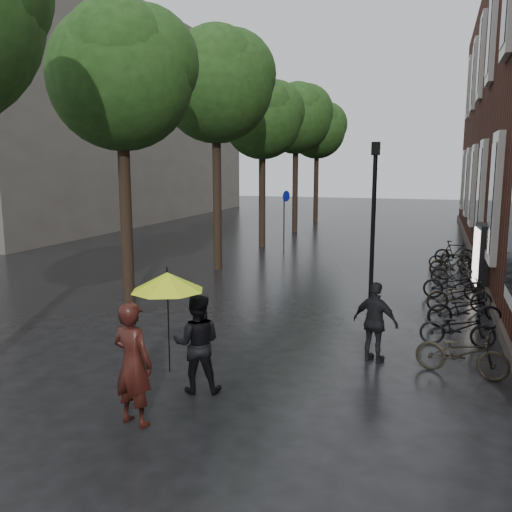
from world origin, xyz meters
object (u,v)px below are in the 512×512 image
at_px(ad_lightbox, 481,258).
at_px(lamp_post, 374,205).
at_px(pedestrian_walking, 375,322).
at_px(parked_bicycles, 456,286).
at_px(person_black, 197,343).
at_px(person_burgundy, 133,363).

relative_size(ad_lightbox, lamp_post, 0.46).
xyz_separation_m(pedestrian_walking, parked_bicycles, (1.71, 5.66, -0.36)).
relative_size(pedestrian_walking, ad_lightbox, 0.77).
xyz_separation_m(person_black, parked_bicycles, (4.48, 8.11, -0.42)).
bearing_deg(parked_bicycles, person_black, -118.92).
bearing_deg(person_black, parked_bicycles, -136.82).
height_order(person_burgundy, pedestrian_walking, person_burgundy).
relative_size(person_black, parked_bicycles, 0.13).
bearing_deg(ad_lightbox, person_burgundy, -119.96).
xyz_separation_m(person_black, lamp_post, (2.08, 7.85, 1.90)).
bearing_deg(person_burgundy, parked_bicycles, -105.52).
bearing_deg(person_burgundy, person_black, -94.65).
bearing_deg(parked_bicycles, ad_lightbox, 65.78).
relative_size(person_burgundy, ad_lightbox, 0.91).
relative_size(person_black, pedestrian_walking, 1.06).
bearing_deg(person_black, lamp_post, -122.74).
distance_m(person_burgundy, lamp_post, 9.76).
bearing_deg(pedestrian_walking, lamp_post, -62.64).
distance_m(person_burgundy, parked_bicycles, 10.71).
bearing_deg(parked_bicycles, pedestrian_walking, -106.78).
xyz_separation_m(parked_bicycles, ad_lightbox, (0.73, 1.62, 0.61)).
height_order(ad_lightbox, lamp_post, lamp_post).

